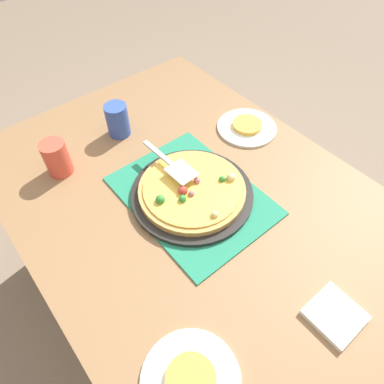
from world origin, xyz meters
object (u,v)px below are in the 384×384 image
object	(u,v)px
plate_near_left	(247,128)
served_slice_right	(191,379)
pizza	(192,189)
cup_far	(118,120)
pizza_server	(171,164)
cup_near	(57,158)
plate_far_right	(191,381)
napkin_stack	(335,315)
pizza_pan	(192,193)
served_slice_left	(247,125)

from	to	relation	value
plate_near_left	served_slice_right	world-z (taller)	served_slice_right
pizza	served_slice_right	world-z (taller)	pizza
served_slice_right	cup_far	distance (m)	0.86
pizza	pizza_server	xyz separation A→B (m)	(-0.10, -0.00, 0.04)
cup_near	served_slice_right	bearing A→B (deg)	-4.96
plate_near_left	cup_near	xyz separation A→B (m)	(-0.24, -0.63, 0.06)
pizza	plate_far_right	distance (m)	0.52
served_slice_right	napkin_stack	size ratio (longest dim) A/B	0.92
pizza	napkin_stack	bearing A→B (deg)	3.07
served_slice_right	pizza_server	distance (m)	0.60
cup_far	served_slice_right	bearing A→B (deg)	-21.69
pizza_server	napkin_stack	bearing A→B (deg)	2.90
pizza	cup_far	world-z (taller)	cup_far
pizza	plate_near_left	world-z (taller)	pizza
pizza_pan	served_slice_right	distance (m)	0.52
plate_far_right	pizza_server	size ratio (longest dim) A/B	0.95
napkin_stack	plate_near_left	bearing A→B (deg)	151.88
served_slice_left	napkin_stack	xyz separation A→B (m)	(0.63, -0.34, -0.01)
plate_far_right	pizza_server	world-z (taller)	pizza_server
pizza	served_slice_right	xyz separation A→B (m)	(0.40, -0.33, -0.02)
pizza_pan	served_slice_left	distance (m)	0.39
pizza_pan	pizza_server	size ratio (longest dim) A/B	1.64
served_slice_left	napkin_stack	size ratio (longest dim) A/B	0.92
pizza_pan	plate_near_left	bearing A→B (deg)	108.46
plate_far_right	napkin_stack	world-z (taller)	napkin_stack
pizza_pan	served_slice_left	world-z (taller)	served_slice_left
plate_far_right	napkin_stack	xyz separation A→B (m)	(0.11, 0.36, 0.00)
served_slice_right	cup_near	size ratio (longest dim) A/B	0.92
served_slice_left	pizza_server	world-z (taller)	pizza_server
served_slice_left	pizza_server	bearing A→B (deg)	-86.23
plate_far_right	pizza_server	bearing A→B (deg)	146.54
pizza_pan	served_slice_left	size ratio (longest dim) A/B	3.45
cup_near	served_slice_left	bearing A→B (deg)	69.34
served_slice_left	cup_near	bearing A→B (deg)	-110.66
pizza_pan	plate_far_right	world-z (taller)	pizza_pan
pizza_pan	served_slice_right	bearing A→B (deg)	-39.77
plate_far_right	napkin_stack	size ratio (longest dim) A/B	1.83
cup_far	pizza	bearing A→B (deg)	1.93
plate_near_left	plate_far_right	world-z (taller)	same
cup_far	plate_near_left	bearing A→B (deg)	53.63
pizza_pan	pizza_server	distance (m)	0.11
served_slice_right	cup_near	world-z (taller)	cup_near
pizza	served_slice_left	bearing A→B (deg)	108.58
pizza	served_slice_right	size ratio (longest dim) A/B	3.00
cup_far	cup_near	bearing A→B (deg)	-80.74
plate_near_left	pizza_server	size ratio (longest dim) A/B	0.95
cup_near	pizza_server	xyz separation A→B (m)	(0.26, 0.26, 0.01)
pizza	cup_near	bearing A→B (deg)	-143.63
plate_far_right	napkin_stack	distance (m)	0.38
cup_near	cup_far	xyz separation A→B (m)	(-0.04, 0.25, 0.00)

